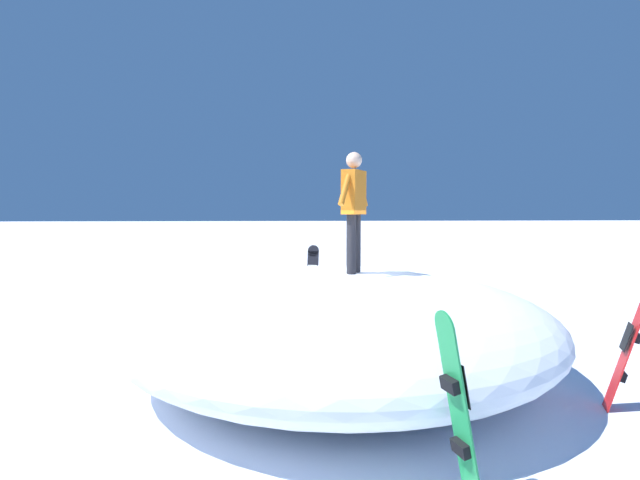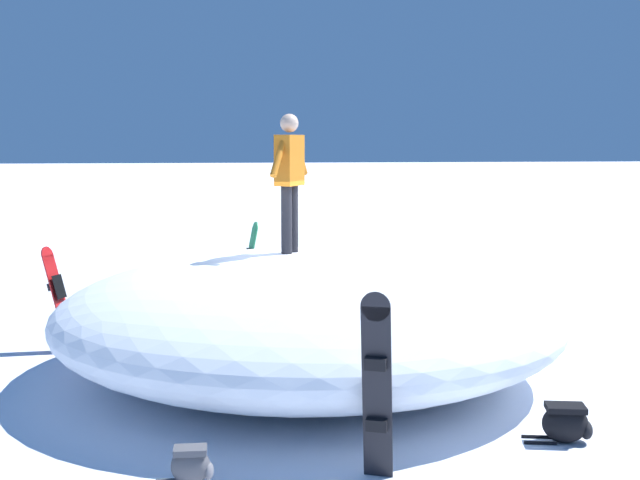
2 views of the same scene
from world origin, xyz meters
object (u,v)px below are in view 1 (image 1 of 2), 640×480
object	(u,v)px
snowboard_primary_upright	(457,405)
backpack_near	(383,313)
backpack_far	(216,320)
snowboard_secondary_upright	(628,350)
snowboard_tertiary_upright	(312,282)
snowboarder_standing	(354,203)

from	to	relation	value
snowboard_primary_upright	backpack_near	world-z (taller)	snowboard_primary_upright
snowboard_primary_upright	backpack_far	world-z (taller)	snowboard_primary_upright
snowboard_secondary_upright	snowboard_tertiary_upright	distance (m)	6.31
backpack_near	backpack_far	distance (m)	3.74
snowboarder_standing	snowboard_primary_upright	size ratio (longest dim) A/B	1.06
snowboard_primary_upright	snowboard_tertiary_upright	xyz separation A→B (m)	(-0.69, 6.86, 0.02)
snowboard_primary_upright	snowboard_secondary_upright	world-z (taller)	snowboard_primary_upright
backpack_near	snowboarder_standing	bearing A→B (deg)	-109.91
snowboarder_standing	backpack_near	bearing A→B (deg)	70.09
snowboard_secondary_upright	backpack_far	bearing A→B (deg)	140.67
snowboard_secondary_upright	snowboard_tertiary_upright	xyz separation A→B (m)	(-3.51, 5.24, 0.11)
snowboarder_standing	backpack_far	bearing A→B (deg)	128.61
snowboard_primary_upright	backpack_far	size ratio (longest dim) A/B	2.35
backpack_far	snowboard_secondary_upright	bearing A→B (deg)	-39.33
snowboarder_standing	snowboard_primary_upright	bearing A→B (deg)	-83.62
snowboard_tertiary_upright	snowboard_secondary_upright	bearing A→B (deg)	-56.19
backpack_far	backpack_near	bearing A→B (deg)	7.40
snowboard_secondary_upright	snowboard_tertiary_upright	size ratio (longest dim) A/B	0.88
backpack_near	snowboard_primary_upright	bearing A→B (deg)	-97.86
snowboard_secondary_upright	backpack_far	distance (m)	7.26
snowboard_tertiary_upright	backpack_near	world-z (taller)	snowboard_tertiary_upright
snowboard_primary_upright	backpack_far	xyz separation A→B (m)	(-2.78, 6.21, -0.67)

